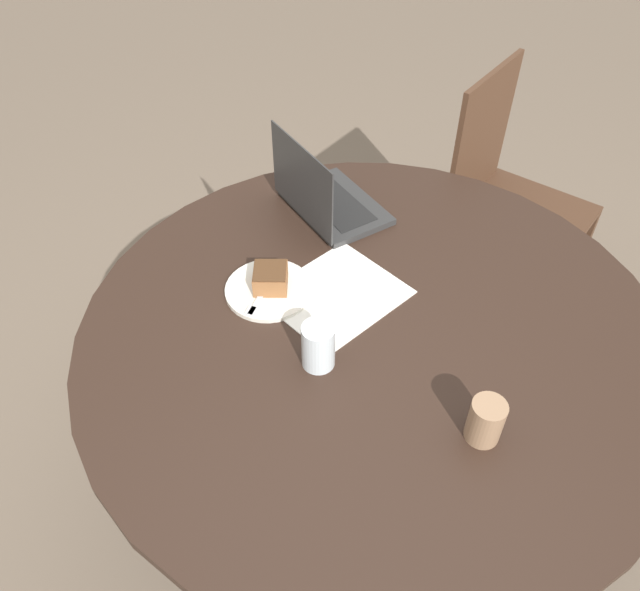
# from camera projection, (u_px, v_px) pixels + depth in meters

# --- Properties ---
(ground_plane) EXTENTS (12.00, 12.00, 0.00)m
(ground_plane) POSITION_uv_depth(u_px,v_px,m) (360.00, 482.00, 1.93)
(ground_plane) COLOR #6B5B4C
(dining_table) EXTENTS (1.35, 1.35, 0.72)m
(dining_table) POSITION_uv_depth(u_px,v_px,m) (371.00, 359.00, 1.51)
(dining_table) COLOR black
(dining_table) RESTS_ON ground_plane
(chair) EXTENTS (0.52, 0.52, 0.91)m
(chair) POSITION_uv_depth(u_px,v_px,m) (505.00, 202.00, 2.17)
(chair) COLOR #472D1E
(chair) RESTS_ON ground_plane
(paper_document) EXTENTS (0.32, 0.28, 0.00)m
(paper_document) POSITION_uv_depth(u_px,v_px,m) (336.00, 294.00, 1.49)
(paper_document) COLOR white
(paper_document) RESTS_ON dining_table
(plate) EXTENTS (0.21, 0.21, 0.01)m
(plate) POSITION_uv_depth(u_px,v_px,m) (269.00, 290.00, 1.50)
(plate) COLOR silver
(plate) RESTS_ON dining_table
(cake_slice) EXTENTS (0.11, 0.11, 0.05)m
(cake_slice) POSITION_uv_depth(u_px,v_px,m) (271.00, 278.00, 1.48)
(cake_slice) COLOR brown
(cake_slice) RESTS_ON plate
(fork) EXTENTS (0.15, 0.11, 0.00)m
(fork) POSITION_uv_depth(u_px,v_px,m) (261.00, 296.00, 1.47)
(fork) COLOR silver
(fork) RESTS_ON plate
(coffee_glass) EXTENTS (0.07, 0.07, 0.10)m
(coffee_glass) POSITION_uv_depth(u_px,v_px,m) (486.00, 421.00, 1.18)
(coffee_glass) COLOR #997556
(coffee_glass) RESTS_ON dining_table
(water_glass) EXTENTS (0.07, 0.07, 0.11)m
(water_glass) POSITION_uv_depth(u_px,v_px,m) (318.00, 346.00, 1.31)
(water_glass) COLOR silver
(water_glass) RESTS_ON dining_table
(laptop) EXTENTS (0.23, 0.31, 0.23)m
(laptop) POSITION_uv_depth(u_px,v_px,m) (326.00, 199.00, 1.70)
(laptop) COLOR #2D2D2D
(laptop) RESTS_ON dining_table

